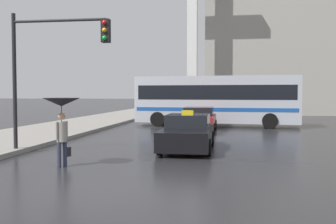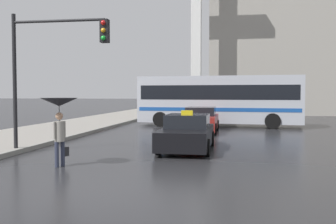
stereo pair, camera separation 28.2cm
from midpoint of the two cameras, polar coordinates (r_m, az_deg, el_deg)
ground_plane at (r=8.68m, az=-10.81°, el=-11.77°), size 300.00×300.00×0.00m
taxi at (r=15.13m, az=3.34°, el=-3.11°), size 1.91×4.43×1.51m
sedan_red at (r=22.17m, az=5.13°, el=-1.21°), size 1.91×4.53×1.40m
city_bus at (r=26.07m, az=7.73°, el=1.94°), size 10.71×3.39×3.28m
pedestrian_with_umbrella at (r=11.93m, az=-14.85°, el=0.25°), size 1.09×1.09×2.03m
traffic_light at (r=14.58m, az=-15.76°, el=7.94°), size 3.63×0.38×5.02m
monument_cross at (r=37.62m, az=4.36°, el=15.47°), size 8.13×0.90×18.48m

